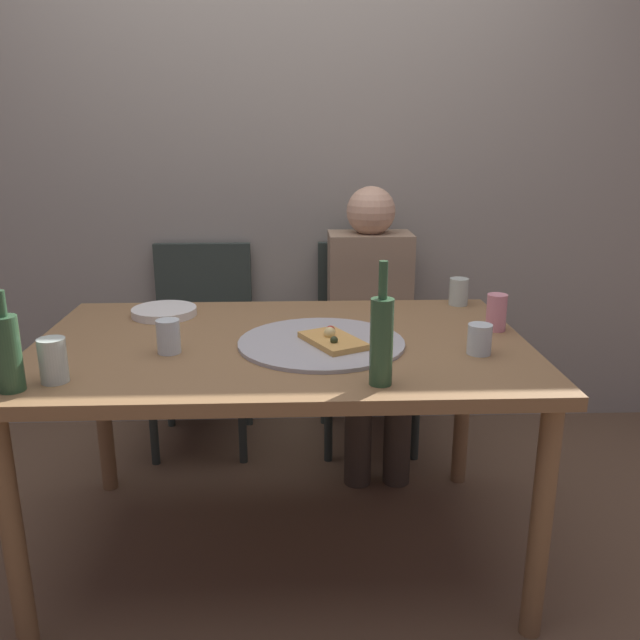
% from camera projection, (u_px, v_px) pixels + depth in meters
% --- Properties ---
extents(ground_plane, '(8.00, 8.00, 0.00)m').
position_uv_depth(ground_plane, '(285.00, 547.00, 2.27)').
color(ground_plane, brown).
extents(back_wall, '(6.00, 0.10, 2.60)m').
position_uv_depth(back_wall, '(283.00, 152.00, 2.97)').
color(back_wall, gray).
rests_on(back_wall, ground_plane).
extents(dining_table, '(1.55, 0.97, 0.76)m').
position_uv_depth(dining_table, '(282.00, 363.00, 2.08)').
color(dining_table, olive).
rests_on(dining_table, ground_plane).
extents(pizza_tray, '(0.52, 0.52, 0.01)m').
position_uv_depth(pizza_tray, '(321.00, 343.00, 2.02)').
color(pizza_tray, '#ADADB2').
rests_on(pizza_tray, dining_table).
extents(pizza_slice_last, '(0.22, 0.26, 0.05)m').
position_uv_depth(pizza_slice_last, '(333.00, 340.00, 1.99)').
color(pizza_slice_last, tan).
rests_on(pizza_slice_last, pizza_tray).
extents(wine_bottle, '(0.07, 0.07, 0.26)m').
position_uv_depth(wine_bottle, '(7.00, 352.00, 1.64)').
color(wine_bottle, '#2D5133').
rests_on(wine_bottle, dining_table).
extents(beer_bottle, '(0.06, 0.06, 0.33)m').
position_uv_depth(beer_bottle, '(381.00, 339.00, 1.67)').
color(beer_bottle, '#2D5133').
rests_on(beer_bottle, dining_table).
extents(tumbler_near, '(0.07, 0.07, 0.10)m').
position_uv_depth(tumbler_near, '(459.00, 292.00, 2.47)').
color(tumbler_near, '#B7C6BC').
rests_on(tumbler_near, dining_table).
extents(tumbler_far, '(0.07, 0.07, 0.09)m').
position_uv_depth(tumbler_far, '(480.00, 339.00, 1.93)').
color(tumbler_far, silver).
rests_on(tumbler_far, dining_table).
extents(wine_glass, '(0.07, 0.07, 0.10)m').
position_uv_depth(wine_glass, '(169.00, 336.00, 1.93)').
color(wine_glass, silver).
rests_on(wine_glass, dining_table).
extents(short_glass, '(0.07, 0.07, 0.12)m').
position_uv_depth(short_glass, '(53.00, 360.00, 1.71)').
color(short_glass, '#B7C6BC').
rests_on(short_glass, dining_table).
extents(soda_can, '(0.07, 0.07, 0.12)m').
position_uv_depth(soda_can, '(496.00, 312.00, 2.15)').
color(soda_can, pink).
rests_on(soda_can, dining_table).
extents(plate_stack, '(0.23, 0.23, 0.03)m').
position_uv_depth(plate_stack, '(164.00, 312.00, 2.33)').
color(plate_stack, white).
rests_on(plate_stack, dining_table).
extents(chair_left, '(0.44, 0.44, 0.90)m').
position_uv_depth(chair_left, '(202.00, 332.00, 2.96)').
color(chair_left, '#2D3833').
rests_on(chair_left, ground_plane).
extents(chair_right, '(0.44, 0.44, 0.90)m').
position_uv_depth(chair_right, '(367.00, 330.00, 2.99)').
color(chair_right, '#2D3833').
rests_on(chair_right, ground_plane).
extents(guest_in_sweater, '(0.36, 0.56, 1.17)m').
position_uv_depth(guest_in_sweater, '(371.00, 312.00, 2.81)').
color(guest_in_sweater, '#937A60').
rests_on(guest_in_sweater, ground_plane).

